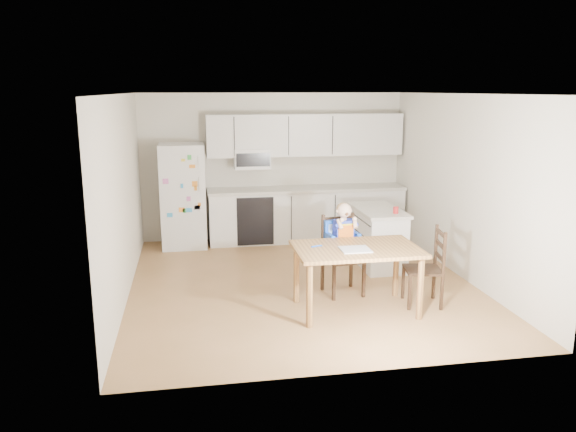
% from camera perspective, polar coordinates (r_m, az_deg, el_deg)
% --- Properties ---
extents(room, '(4.52, 5.01, 2.51)m').
position_cam_1_polar(room, '(7.78, 0.68, 3.08)').
color(room, olive).
rests_on(room, ground).
extents(refrigerator, '(0.72, 0.70, 1.70)m').
position_cam_1_polar(refrigerator, '(9.36, -10.61, 2.04)').
color(refrigerator, silver).
rests_on(refrigerator, ground).
extents(kitchen_run, '(3.37, 0.62, 2.15)m').
position_cam_1_polar(kitchen_run, '(9.64, 1.68, 2.72)').
color(kitchen_run, silver).
rests_on(kitchen_run, ground).
extents(kitchen_island, '(0.61, 1.16, 0.86)m').
position_cam_1_polar(kitchen_island, '(8.37, 9.08, -2.11)').
color(kitchen_island, silver).
rests_on(kitchen_island, ground).
extents(red_cup, '(0.07, 0.07, 0.09)m').
position_cam_1_polar(red_cup, '(7.99, 10.89, 0.59)').
color(red_cup, red).
rests_on(red_cup, kitchen_island).
extents(dining_table, '(1.44, 0.93, 0.77)m').
position_cam_1_polar(dining_table, '(6.57, 6.98, -4.05)').
color(dining_table, brown).
rests_on(dining_table, ground).
extents(napkin, '(0.33, 0.29, 0.01)m').
position_cam_1_polar(napkin, '(6.43, 6.84, -3.40)').
color(napkin, '#A9A9AD').
rests_on(napkin, dining_table).
extents(toddler_spoon, '(0.12, 0.06, 0.02)m').
position_cam_1_polar(toddler_spoon, '(6.52, 2.84, -3.08)').
color(toddler_spoon, blue).
rests_on(toddler_spoon, dining_table).
extents(chair_booster, '(0.50, 0.50, 1.18)m').
position_cam_1_polar(chair_booster, '(7.12, 5.51, -2.31)').
color(chair_booster, black).
rests_on(chair_booster, ground).
extents(chair_side, '(0.49, 0.49, 0.95)m').
position_cam_1_polar(chair_side, '(6.96, 14.35, -4.53)').
color(chair_side, black).
rests_on(chair_side, ground).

